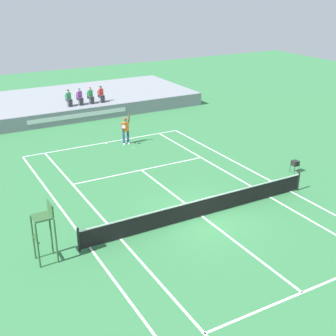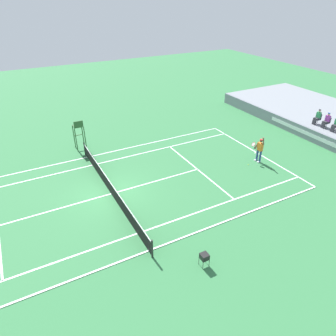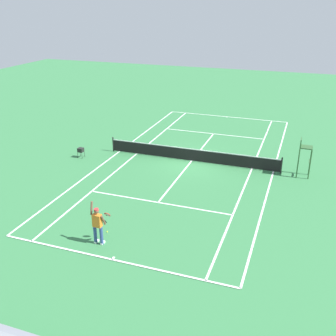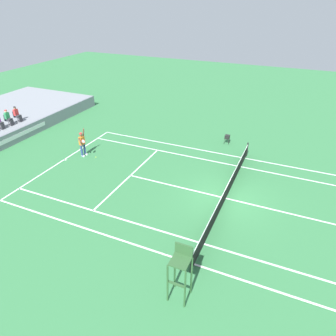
# 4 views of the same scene
# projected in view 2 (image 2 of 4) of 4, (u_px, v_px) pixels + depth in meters

# --- Properties ---
(ground_plane) EXTENTS (80.00, 80.00, 0.00)m
(ground_plane) POSITION_uv_depth(u_px,v_px,m) (111.00, 194.00, 19.23)
(ground_plane) COLOR #337542
(court) EXTENTS (11.08, 23.88, 0.03)m
(court) POSITION_uv_depth(u_px,v_px,m) (111.00, 194.00, 19.22)
(court) COLOR #337542
(court) RESTS_ON ground
(net) EXTENTS (11.98, 0.10, 1.07)m
(net) POSITION_uv_depth(u_px,v_px,m) (110.00, 187.00, 18.96)
(net) COLOR black
(net) RESTS_ON ground
(barrier_wall) EXTENTS (22.35, 0.25, 1.06)m
(barrier_wall) POSITION_uv_depth(u_px,v_px,m) (307.00, 133.00, 26.05)
(barrier_wall) COLOR gray
(barrier_wall) RESTS_ON ground
(spectator_seated_0) EXTENTS (0.44, 0.60, 1.27)m
(spectator_seated_0) POSITION_uv_depth(u_px,v_px,m) (317.00, 117.00, 26.16)
(spectator_seated_0) COLOR #474C56
(spectator_seated_0) RESTS_ON bleacher_platform
(spectator_seated_1) EXTENTS (0.44, 0.60, 1.27)m
(spectator_seated_1) POSITION_uv_depth(u_px,v_px,m) (327.00, 121.00, 25.48)
(spectator_seated_1) COLOR #474C56
(spectator_seated_1) RESTS_ON bleacher_platform
(spectator_seated_2) EXTENTS (0.44, 0.60, 1.27)m
(spectator_seated_2) POSITION_uv_depth(u_px,v_px,m) (336.00, 124.00, 24.80)
(spectator_seated_2) COLOR #474C56
(spectator_seated_2) RESTS_ON bleacher_platform
(tennis_player) EXTENTS (0.77, 0.62, 2.08)m
(tennis_player) POSITION_uv_depth(u_px,v_px,m) (259.00, 150.00, 22.37)
(tennis_player) COLOR navy
(tennis_player) RESTS_ON ground
(tennis_ball) EXTENTS (0.07, 0.07, 0.07)m
(tennis_ball) POSITION_uv_depth(u_px,v_px,m) (248.00, 165.00, 22.37)
(tennis_ball) COLOR #D1E533
(tennis_ball) RESTS_ON ground
(umpire_chair) EXTENTS (0.77, 0.77, 2.44)m
(umpire_chair) POSITION_uv_depth(u_px,v_px,m) (79.00, 131.00, 23.93)
(umpire_chair) COLOR #2D562D
(umpire_chair) RESTS_ON ground
(ball_hopper) EXTENTS (0.36, 0.36, 0.70)m
(ball_hopper) POSITION_uv_depth(u_px,v_px,m) (204.00, 256.00, 13.98)
(ball_hopper) COLOR black
(ball_hopper) RESTS_ON ground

